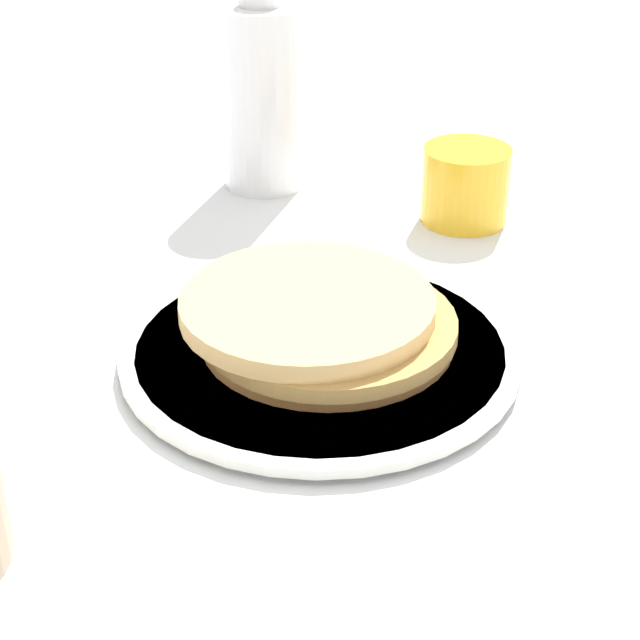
# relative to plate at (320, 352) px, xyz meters

# --- Properties ---
(ground_plane) EXTENTS (4.00, 4.00, 0.00)m
(ground_plane) POSITION_rel_plate_xyz_m (-0.01, -0.02, -0.01)
(ground_plane) COLOR white
(plate) EXTENTS (0.28, 0.28, 0.01)m
(plate) POSITION_rel_plate_xyz_m (0.00, 0.00, 0.00)
(plate) COLOR silver
(plate) RESTS_ON ground_plane
(pancake_stack) EXTENTS (0.19, 0.19, 0.04)m
(pancake_stack) POSITION_rel_plate_xyz_m (0.00, -0.00, 0.02)
(pancake_stack) COLOR #B67C41
(pancake_stack) RESTS_ON plate
(juice_glass) EXTENTS (0.08, 0.08, 0.07)m
(juice_glass) POSITION_rel_plate_xyz_m (0.21, -0.17, 0.03)
(juice_glass) COLOR yellow
(juice_glass) RESTS_ON ground_plane
(water_bottle_near) EXTENTS (0.08, 0.08, 0.19)m
(water_bottle_near) POSITION_rel_plate_xyz_m (0.32, -0.00, 0.08)
(water_bottle_near) COLOR white
(water_bottle_near) RESTS_ON ground_plane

